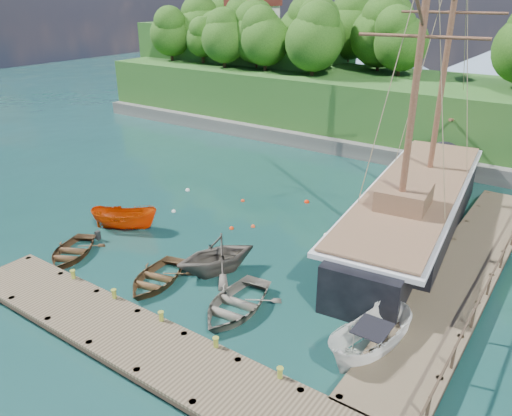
# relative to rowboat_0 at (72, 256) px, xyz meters

# --- Properties ---
(ground) EXTENTS (160.00, 160.00, 0.00)m
(ground) POSITION_rel_rowboat_0_xyz_m (6.97, 3.11, 0.00)
(ground) COLOR #10382E
(ground) RESTS_ON ground
(dock_near) EXTENTS (20.00, 3.20, 1.10)m
(dock_near) POSITION_rel_rowboat_0_xyz_m (8.97, -3.39, 0.43)
(dock_near) COLOR #463A2B
(dock_near) RESTS_ON ground
(dock_east) EXTENTS (3.20, 24.00, 1.10)m
(dock_east) POSITION_rel_rowboat_0_xyz_m (18.47, 10.11, 0.43)
(dock_east) COLOR #463A2B
(dock_east) RESTS_ON ground
(bollard_0) EXTENTS (0.26, 0.26, 0.45)m
(bollard_0) POSITION_rel_rowboat_0_xyz_m (2.97, -1.99, 0.00)
(bollard_0) COLOR olive
(bollard_0) RESTS_ON ground
(bollard_1) EXTENTS (0.26, 0.26, 0.45)m
(bollard_1) POSITION_rel_rowboat_0_xyz_m (5.97, -1.99, 0.00)
(bollard_1) COLOR olive
(bollard_1) RESTS_ON ground
(bollard_2) EXTENTS (0.26, 0.26, 0.45)m
(bollard_2) POSITION_rel_rowboat_0_xyz_m (8.97, -1.99, 0.00)
(bollard_2) COLOR olive
(bollard_2) RESTS_ON ground
(bollard_3) EXTENTS (0.26, 0.26, 0.45)m
(bollard_3) POSITION_rel_rowboat_0_xyz_m (11.97, -1.99, 0.00)
(bollard_3) COLOR olive
(bollard_3) RESTS_ON ground
(bollard_4) EXTENTS (0.26, 0.26, 0.45)m
(bollard_4) POSITION_rel_rowboat_0_xyz_m (14.97, -1.99, 0.00)
(bollard_4) COLOR olive
(bollard_4) RESTS_ON ground
(rowboat_0) EXTENTS (4.37, 4.85, 0.82)m
(rowboat_0) POSITION_rel_rowboat_0_xyz_m (0.00, 0.00, 0.00)
(rowboat_0) COLOR #543820
(rowboat_0) RESTS_ON ground
(rowboat_1) EXTENTS (5.25, 5.52, 2.27)m
(rowboat_1) POSITION_rel_rowboat_0_xyz_m (7.71, 3.28, 0.00)
(rowboat_1) COLOR #585048
(rowboat_1) RESTS_ON ground
(rowboat_2) EXTENTS (3.86, 4.72, 0.86)m
(rowboat_2) POSITION_rel_rowboat_0_xyz_m (5.89, 0.68, 0.00)
(rowboat_2) COLOR brown
(rowboat_2) RESTS_ON ground
(rowboat_3) EXTENTS (3.88, 5.04, 0.97)m
(rowboat_3) POSITION_rel_rowboat_0_xyz_m (10.60, 1.09, 0.00)
(rowboat_3) COLOR slate
(rowboat_3) RESTS_ON ground
(motorboat_orange) EXTENTS (4.44, 3.36, 1.62)m
(motorboat_orange) POSITION_rel_rowboat_0_xyz_m (-0.21, 4.08, 0.00)
(motorboat_orange) COLOR #BE3803
(motorboat_orange) RESTS_ON ground
(cabin_boat_white) EXTENTS (2.77, 5.14, 1.88)m
(cabin_boat_white) POSITION_rel_rowboat_0_xyz_m (16.97, 1.62, 0.00)
(cabin_boat_white) COLOR silver
(cabin_boat_white) RESTS_ON ground
(schooner) EXTENTS (7.51, 28.57, 21.13)m
(schooner) POSITION_rel_rowboat_0_xyz_m (14.29, 14.33, 1.17)
(schooner) COLOR black
(schooner) RESTS_ON ground
(mooring_buoy_0) EXTENTS (0.28, 0.28, 0.28)m
(mooring_buoy_0) POSITION_rel_rowboat_0_xyz_m (0.45, 7.68, 0.00)
(mooring_buoy_0) COLOR silver
(mooring_buoy_0) RESTS_ON ground
(mooring_buoy_1) EXTENTS (0.29, 0.29, 0.29)m
(mooring_buoy_1) POSITION_rel_rowboat_0_xyz_m (5.19, 7.84, 0.00)
(mooring_buoy_1) COLOR red
(mooring_buoy_1) RESTS_ON ground
(mooring_buoy_2) EXTENTS (0.27, 0.27, 0.27)m
(mooring_buoy_2) POSITION_rel_rowboat_0_xyz_m (6.14, 8.82, 0.00)
(mooring_buoy_2) COLOR #F14A1D
(mooring_buoy_2) RESTS_ON ground
(mooring_buoy_3) EXTENTS (0.33, 0.33, 0.33)m
(mooring_buoy_3) POSITION_rel_rowboat_0_xyz_m (10.46, 10.35, 0.00)
(mooring_buoy_3) COLOR silver
(mooring_buoy_3) RESTS_ON ground
(mooring_buoy_4) EXTENTS (0.28, 0.28, 0.28)m
(mooring_buoy_4) POSITION_rel_rowboat_0_xyz_m (3.14, 11.81, 0.00)
(mooring_buoy_4) COLOR red
(mooring_buoy_4) RESTS_ON ground
(mooring_buoy_5) EXTENTS (0.35, 0.35, 0.35)m
(mooring_buoy_5) POSITION_rel_rowboat_0_xyz_m (6.94, 14.19, 0.00)
(mooring_buoy_5) COLOR red
(mooring_buoy_5) RESTS_ON ground
(mooring_buoy_6) EXTENTS (0.33, 0.33, 0.33)m
(mooring_buoy_6) POSITION_rel_rowboat_0_xyz_m (-1.42, 11.12, 0.00)
(mooring_buoy_6) COLOR white
(mooring_buoy_6) RESTS_ON ground
(headland) EXTENTS (51.00, 19.31, 12.90)m
(headland) POSITION_rel_rowboat_0_xyz_m (-5.91, 34.48, 5.54)
(headland) COLOR #474744
(headland) RESTS_ON ground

